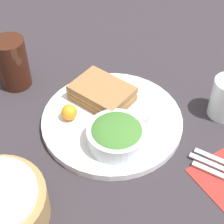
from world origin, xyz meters
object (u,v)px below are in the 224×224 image
Objects in this scene: sandwich at (102,93)px; dressing_cup at (140,119)px; salad_bowl at (117,134)px; plate at (112,120)px; drink_glass at (12,63)px.

sandwich and dressing_cup have the same top height.
dressing_cup is (-0.12, -0.03, 0.00)m from sandwich.
salad_bowl is at bearing 162.17° from sandwich.
salad_bowl is at bearing 101.87° from dressing_cup.
plate is 1.98× the size of sandwich.
plate is at bearing -24.05° from salad_bowl.
sandwich is 1.29× the size of salad_bowl.
sandwich is 0.12m from dressing_cup.
dressing_cup is (-0.05, -0.04, 0.03)m from plate.
drink_glass is at bearing 18.38° from salad_bowl.
plate is 0.07m from sandwich.
dressing_cup is at bearing -78.13° from salad_bowl.
dressing_cup is 0.36m from drink_glass.
plate is 6.73× the size of dressing_cup.
dressing_cup is at bearing -141.93° from plate.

